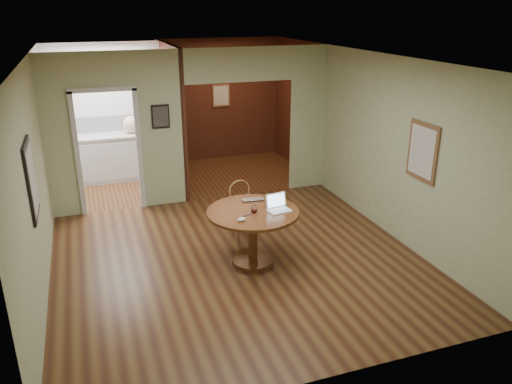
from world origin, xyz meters
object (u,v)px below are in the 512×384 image
object	(u,v)px
open_laptop	(278,205)
closed_laptop	(254,201)
chair	(242,206)
dining_table	(253,224)

from	to	relation	value
open_laptop	closed_laptop	distance (m)	0.44
chair	open_laptop	size ratio (longest dim) A/B	2.73
chair	open_laptop	world-z (taller)	open_laptop
chair	closed_laptop	distance (m)	0.64
chair	open_laptop	distance (m)	1.03
closed_laptop	chair	bearing A→B (deg)	95.14
dining_table	open_laptop	distance (m)	0.43
open_laptop	closed_laptop	size ratio (longest dim) A/B	1.07
dining_table	closed_laptop	distance (m)	0.39
chair	open_laptop	xyz separation A→B (m)	(0.21, -0.94, 0.34)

